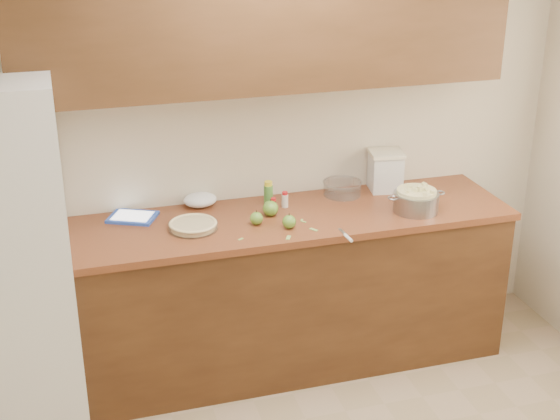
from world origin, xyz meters
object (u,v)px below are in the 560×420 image
object	(u,v)px
pie	(193,225)
flour_canister	(385,170)
colander	(416,201)
tablet	(133,217)

from	to	relation	value
pie	flour_canister	size ratio (longest dim) A/B	1.10
colander	pie	bearing A→B (deg)	175.18
pie	colander	size ratio (longest dim) A/B	0.77
colander	flour_canister	world-z (taller)	flour_canister
flour_canister	tablet	world-z (taller)	flour_canister
pie	flour_canister	world-z (taller)	flour_canister
pie	colander	xyz separation A→B (m)	(1.23, -0.10, 0.04)
colander	flour_canister	size ratio (longest dim) A/B	1.43
pie	colander	distance (m)	1.24
pie	colander	world-z (taller)	colander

